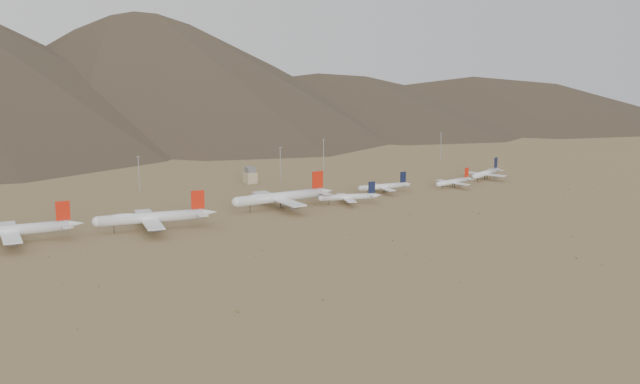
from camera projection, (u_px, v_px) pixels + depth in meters
ground at (305, 218)px, 470.49m from camera, size 3000.00×3000.00×0.00m
widebody_west at (12, 230)px, 410.50m from camera, size 66.92×52.18×20.00m
widebody_centre at (151, 217)px, 439.57m from camera, size 67.44×53.07×20.38m
widebody_east at (280, 197)px, 495.73m from camera, size 71.14×54.64×21.12m
narrowbody_a at (349, 197)px, 510.28m from camera, size 39.77×29.80×13.80m
narrowbody_b at (384, 186)px, 547.50m from camera, size 40.74×29.73×13.54m
narrowbody_c at (454, 181)px, 568.16m from camera, size 38.23×27.69×12.64m
narrowbody_d at (486, 173)px, 600.24m from camera, size 42.93×31.99×14.72m
control_tower at (250, 176)px, 583.72m from camera, size 8.00×8.00×12.00m
mast_west at (139, 173)px, 542.58m from camera, size 2.00×0.60×25.70m
mast_centre at (280, 163)px, 588.38m from camera, size 2.00×0.60×25.70m
mast_east at (323, 153)px, 636.26m from camera, size 2.00×0.60×25.70m
mast_far_east at (441, 146)px, 679.31m from camera, size 2.00×0.60×25.70m
desert_scrub at (429, 238)px, 421.57m from camera, size 387.82×171.58×0.90m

